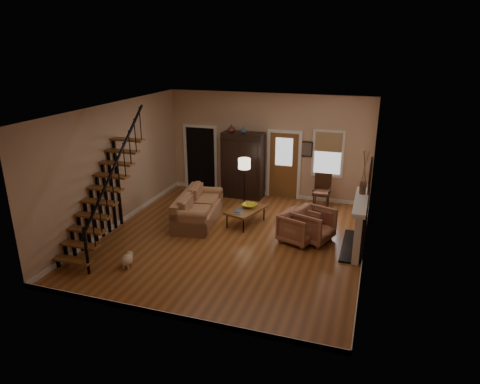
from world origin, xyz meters
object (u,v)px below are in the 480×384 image
(coffee_table, at_px, (246,216))
(floor_lamp, at_px, (244,184))
(armoire, at_px, (243,165))
(armchair_right, at_px, (313,225))
(side_chair, at_px, (322,191))
(sofa, at_px, (198,208))
(armchair_left, at_px, (299,227))

(coffee_table, height_order, floor_lamp, floor_lamp)
(armoire, relative_size, armchair_right, 2.30)
(coffee_table, relative_size, floor_lamp, 0.74)
(floor_lamp, distance_m, side_chair, 2.35)
(sofa, relative_size, armchair_left, 2.57)
(armoire, bearing_deg, sofa, -102.91)
(floor_lamp, bearing_deg, coffee_table, -70.02)
(floor_lamp, bearing_deg, armchair_right, -33.18)
(armchair_left, distance_m, armchair_right, 0.38)
(armoire, distance_m, armchair_right, 3.77)
(coffee_table, distance_m, armchair_left, 1.71)
(floor_lamp, bearing_deg, armchair_left, -40.67)
(armchair_left, bearing_deg, armchair_right, -42.23)
(sofa, xyz_separation_m, floor_lamp, (0.93, 1.30, 0.38))
(armoire, relative_size, sofa, 0.97)
(armoire, xyz_separation_m, floor_lamp, (0.38, -1.08, -0.26))
(armoire, bearing_deg, floor_lamp, -70.34)
(armchair_right, relative_size, side_chair, 0.90)
(sofa, xyz_separation_m, armchair_left, (2.89, -0.39, -0.02))
(sofa, distance_m, armchair_right, 3.23)
(sofa, relative_size, floor_lamp, 1.38)
(sofa, distance_m, armchair_left, 2.91)
(coffee_table, bearing_deg, side_chair, 47.11)
(side_chair, bearing_deg, armoire, 175.52)
(sofa, bearing_deg, floor_lamp, 46.26)
(sofa, distance_m, side_chair, 3.78)
(coffee_table, height_order, side_chair, side_chair)
(coffee_table, bearing_deg, sofa, -169.09)
(sofa, bearing_deg, coffee_table, 2.80)
(armchair_left, bearing_deg, armoire, 59.88)
(armchair_right, bearing_deg, floor_lamp, 76.08)
(sofa, xyz_separation_m, coffee_table, (1.31, 0.25, -0.18))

